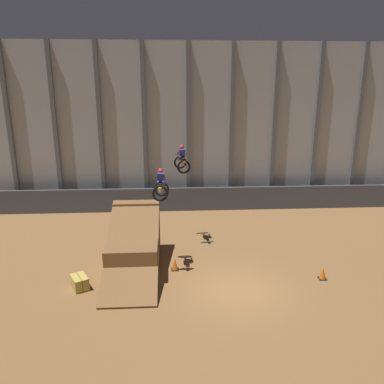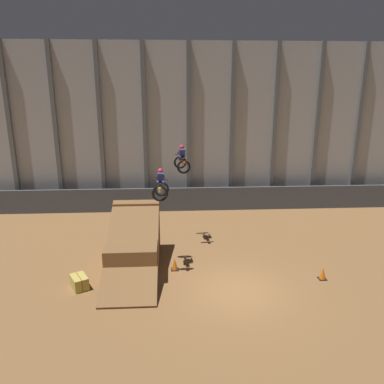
# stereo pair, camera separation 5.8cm
# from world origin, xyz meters

# --- Properties ---
(ground_plane) EXTENTS (60.00, 60.00, 0.00)m
(ground_plane) POSITION_xyz_m (0.00, 0.00, 0.00)
(ground_plane) COLOR olive
(arena_back_wall) EXTENTS (32.00, 0.40, 11.49)m
(arena_back_wall) POSITION_xyz_m (0.00, 12.19, 5.74)
(arena_back_wall) COLOR #ADB2B7
(arena_back_wall) RESTS_ON ground_plane
(lower_barrier) EXTENTS (31.36, 0.20, 1.67)m
(lower_barrier) POSITION_xyz_m (0.00, 11.06, 0.83)
(lower_barrier) COLOR #474C56
(lower_barrier) RESTS_ON ground_plane
(dirt_ramp) EXTENTS (2.42, 6.00, 2.83)m
(dirt_ramp) POSITION_xyz_m (-4.66, 2.94, 0.95)
(dirt_ramp) COLOR brown
(dirt_ramp) RESTS_ON ground_plane
(rider_bike_left_air) EXTENTS (0.77, 1.75, 1.53)m
(rider_bike_left_air) POSITION_xyz_m (-3.29, 2.53, 4.07)
(rider_bike_left_air) COLOR black
(rider_bike_right_air) EXTENTS (0.89, 1.77, 1.45)m
(rider_bike_right_air) POSITION_xyz_m (-2.19, 5.63, 4.68)
(rider_bike_right_air) COLOR black
(traffic_cone_near_ramp) EXTENTS (0.36, 0.36, 0.58)m
(traffic_cone_near_ramp) POSITION_xyz_m (-2.68, 2.11, 0.28)
(traffic_cone_near_ramp) COLOR black
(traffic_cone_near_ramp) RESTS_ON ground_plane
(traffic_cone_arena_edge) EXTENTS (0.36, 0.36, 0.58)m
(traffic_cone_arena_edge) POSITION_xyz_m (4.08, 0.81, 0.28)
(traffic_cone_arena_edge) COLOR black
(traffic_cone_arena_edge) RESTS_ON ground_plane
(hay_bale_trackside) EXTENTS (0.96, 1.08, 0.57)m
(hay_bale_trackside) POSITION_xyz_m (-6.88, 0.66, 0.28)
(hay_bale_trackside) COLOR #CCB751
(hay_bale_trackside) RESTS_ON ground_plane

